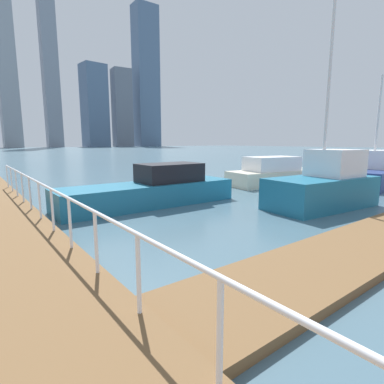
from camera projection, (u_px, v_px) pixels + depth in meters
The scene contains 12 objects.
ground_plane at pixel (96, 198), 14.10m from camera, with size 300.00×300.00×0.00m, color #476675.
floating_dock at pixel (380, 238), 7.88m from camera, with size 14.47×2.00×0.18m, color brown.
boardwalk_railing at pixel (171, 272), 3.15m from camera, with size 0.06×28.90×1.08m.
moored_boat_0 at pixel (324, 185), 11.91m from camera, with size 4.83×2.52×9.19m.
moored_boat_1 at pixel (153, 190), 12.45m from camera, with size 7.42×2.05×1.67m.
moored_boat_2 at pixel (374, 172), 17.81m from camera, with size 6.35×3.12×6.28m.
moored_boat_5 at pixel (280, 174), 18.48m from camera, with size 7.55×3.30×1.71m.
skyline_tower_2 at pixel (6, 63), 133.32m from camera, with size 7.41×9.80×74.30m, color #8C939E.
skyline_tower_3 at pixel (49, 53), 144.90m from camera, with size 6.94×7.44×89.75m, color gray.
skyline_tower_4 at pixel (95, 106), 162.08m from camera, with size 11.79×10.66×43.10m, color slate.
skyline_tower_5 at pixel (122, 108), 171.41m from camera, with size 9.90×8.78×42.83m, color slate.
skyline_tower_6 at pixel (146, 78), 180.84m from camera, with size 13.71×10.16×80.93m, color slate.
Camera 1 is at (-4.77, 6.22, 2.57)m, focal length 28.19 mm.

